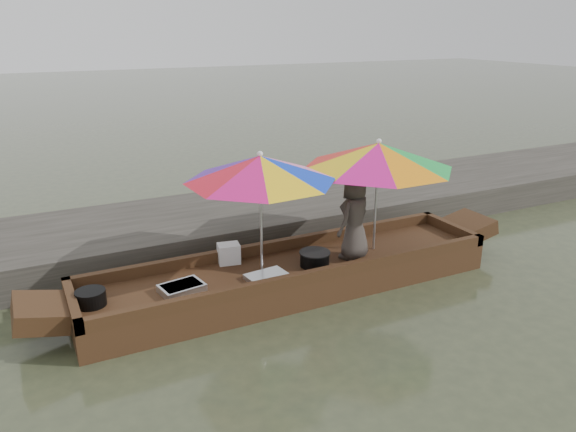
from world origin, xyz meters
name	(u,v)px	position (x,y,z in m)	size (l,w,h in m)	color
water	(291,290)	(0.00, 0.00, 0.00)	(80.00, 80.00, 0.00)	#373D29
dock	(231,222)	(0.00, 2.20, 0.25)	(22.00, 2.20, 0.50)	#2D2B26
boat_hull	(291,278)	(0.00, 0.00, 0.17)	(5.48, 1.20, 0.35)	#3F2513
cooking_pot	(91,298)	(-2.49, 0.03, 0.44)	(0.33, 0.33, 0.18)	black
tray_crayfish	(182,288)	(-1.49, -0.10, 0.39)	(0.50, 0.34, 0.09)	silver
tray_scallop	(267,277)	(-0.45, -0.23, 0.38)	(0.50, 0.34, 0.06)	silver
charcoal_grill	(315,259)	(0.27, -0.14, 0.44)	(0.38, 0.38, 0.18)	black
supply_bag	(229,253)	(-0.69, 0.45, 0.48)	(0.28, 0.22, 0.26)	silver
vendor	(355,217)	(0.86, -0.14, 0.93)	(0.57, 0.37, 1.16)	#3C3530
umbrella_bow	(261,214)	(-0.42, 0.00, 1.12)	(1.85, 1.85, 1.55)	pink
umbrella_stern	(376,196)	(1.28, 0.00, 1.12)	(2.03, 2.03, 1.55)	#0C33D8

